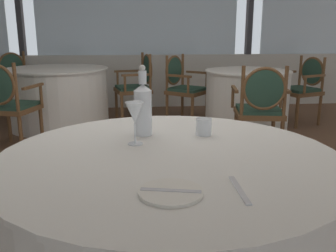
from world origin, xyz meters
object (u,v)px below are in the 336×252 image
at_px(wine_glass, 135,114).
at_px(dining_chair_0_1, 261,104).
at_px(dining_chair_3_0, 17,78).
at_px(water_bottle, 143,108).
at_px(dining_chair_0_2, 304,84).
at_px(dining_chair_0_0, 182,83).
at_px(water_tumbler, 204,127).
at_px(side_plate, 171,192).
at_px(dining_chair_3_1, 6,100).
at_px(dining_chair_3_2, 139,82).

xyz_separation_m(wine_glass, dining_chair_0_1, (1.25, 1.97, -0.37)).
bearing_deg(dining_chair_3_0, wine_glass, -20.77).
relative_size(water_bottle, dining_chair_0_2, 0.36).
bearing_deg(dining_chair_0_0, dining_chair_3_0, -157.04).
xyz_separation_m(wine_glass, water_tumbler, (0.32, 0.12, -0.09)).
height_order(side_plate, dining_chair_0_2, dining_chair_0_2).
distance_m(wine_glass, dining_chair_0_1, 2.37).
distance_m(dining_chair_0_2, dining_chair_3_1, 3.69).
xyz_separation_m(dining_chair_0_0, dining_chair_0_2, (1.61, -0.27, 0.00)).
relative_size(dining_chair_0_1, dining_chair_0_2, 1.02).
bearing_deg(side_plate, water_tumbler, 70.66).
relative_size(side_plate, dining_chair_3_0, 0.21).
relative_size(wine_glass, dining_chair_0_0, 0.20).
bearing_deg(dining_chair_0_2, dining_chair_0_0, -30.07).
bearing_deg(dining_chair_3_2, dining_chair_0_0, 152.48).
bearing_deg(dining_chair_0_0, dining_chair_3_1, -110.79).
relative_size(dining_chair_0_0, dining_chair_3_2, 0.98).
bearing_deg(dining_chair_0_2, dining_chair_0_1, 30.09).
relative_size(wine_glass, dining_chair_0_1, 0.20).
xyz_separation_m(water_bottle, dining_chair_3_0, (-1.76, 4.06, -0.35)).
bearing_deg(water_bottle, water_tumbler, -6.27).
distance_m(dining_chair_0_1, dining_chair_0_2, 1.64).
height_order(water_bottle, water_tumbler, water_bottle).
xyz_separation_m(water_tumbler, dining_chair_0_2, (1.97, 3.12, -0.27)).
relative_size(dining_chair_0_2, dining_chair_3_0, 0.97).
bearing_deg(dining_chair_0_2, water_bottle, 33.29).
bearing_deg(water_bottle, side_plate, -84.80).
xyz_separation_m(water_bottle, dining_chair_0_2, (2.25, 3.09, -0.36)).
bearing_deg(dining_chair_0_2, wine_glass, 34.08).
xyz_separation_m(water_tumbler, dining_chair_3_2, (-0.24, 3.54, -0.26)).
height_order(wine_glass, dining_chair_3_0, wine_glass).
bearing_deg(dining_chair_0_1, water_tumbler, 162.60).
height_order(side_plate, dining_chair_3_0, dining_chair_3_0).
distance_m(dining_chair_0_0, dining_chair_0_2, 1.64).
relative_size(side_plate, dining_chair_3_2, 0.21).
xyz_separation_m(wine_glass, dining_chair_3_1, (-1.30, 2.37, -0.35)).
relative_size(water_tumbler, dining_chair_3_2, 0.09).
relative_size(water_tumbler, dining_chair_0_2, 0.09).
bearing_deg(dining_chair_3_1, dining_chair_3_2, -30.01).
distance_m(dining_chair_0_0, dining_chair_0_1, 1.64).
distance_m(dining_chair_0_2, dining_chair_3_2, 2.25).
distance_m(dining_chair_0_0, dining_chair_3_1, 2.28).
relative_size(dining_chair_3_1, dining_chair_3_2, 1.00).
bearing_deg(water_bottle, wine_glass, -105.07).
xyz_separation_m(water_bottle, water_tumbler, (0.28, -0.03, -0.09)).
bearing_deg(dining_chair_3_2, side_plate, 77.22).
height_order(dining_chair_0_0, dining_chair_3_1, dining_chair_3_1).
bearing_deg(wine_glass, dining_chair_0_0, 79.08).
relative_size(water_tumbler, dining_chair_3_0, 0.09).
distance_m(dining_chair_0_1, dining_chair_3_1, 2.58).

